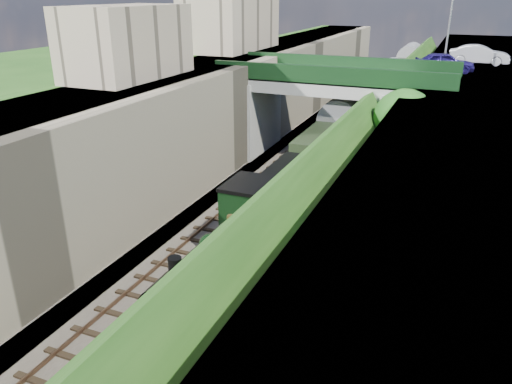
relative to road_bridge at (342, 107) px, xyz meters
The scene contains 20 objects.
ground 24.36m from the road_bridge, 92.25° to the right, with size 160.00×160.00×0.00m, color #1E4714.
trackbed 5.72m from the road_bridge, 103.28° to the right, with size 10.00×90.00×0.20m, color #473F38.
retaining_wall 7.61m from the road_bridge, 148.17° to the right, with size 1.00×90.00×7.00m, color #756B56.
street_plateau_left 10.73m from the road_bridge, 158.09° to the right, with size 6.00×90.00×7.00m, color #262628.
street_plateau_right 9.49m from the road_bridge, 25.06° to the right, with size 8.00×90.00×6.25m, color #262628.
embankment_slope 8.71m from the road_bridge, 61.58° to the right, with size 5.02×90.00×6.68m.
track_left 6.27m from the road_bridge, 126.35° to the right, with size 2.50×90.00×0.20m.
track_right 5.54m from the road_bridge, 86.34° to the right, with size 2.50×90.00×0.20m.
road_bridge is the anchor object (origin of this frame).
building_far 14.21m from the road_bridge, 152.33° to the left, with size 5.00×10.00×6.00m, color gray.
building_near 15.27m from the road_bridge, 136.24° to the right, with size 4.00×8.00×4.00m, color gray.
tree 7.11m from the road_bridge, 45.50° to the right, with size 3.60×3.80×6.60m.
lamppost 10.02m from the road_bridge, 42.37° to the left, with size 0.87×0.15×6.00m.
car_blue 8.19m from the road_bridge, 35.85° to the left, with size 1.67×4.14×1.41m, color navy.
car_silver 13.51m from the road_bridge, 49.85° to the left, with size 1.58×4.53×1.49m, color #B7B7BC.
locomotive 19.21m from the road_bridge, 89.23° to the right, with size 3.10×10.22×3.83m.
tender 11.98m from the road_bridge, 88.75° to the right, with size 2.70×6.00×3.05m.
coach_front 2.22m from the road_bridge, 73.70° to the left, with size 2.90×18.00×3.70m.
coach_middle 19.78m from the road_bridge, 89.26° to the left, with size 2.90×18.00×3.70m.
coach_rear 38.53m from the road_bridge, 89.62° to the left, with size 2.90×18.00×3.70m.
Camera 1 is at (8.83, -10.65, 11.74)m, focal length 35.00 mm.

